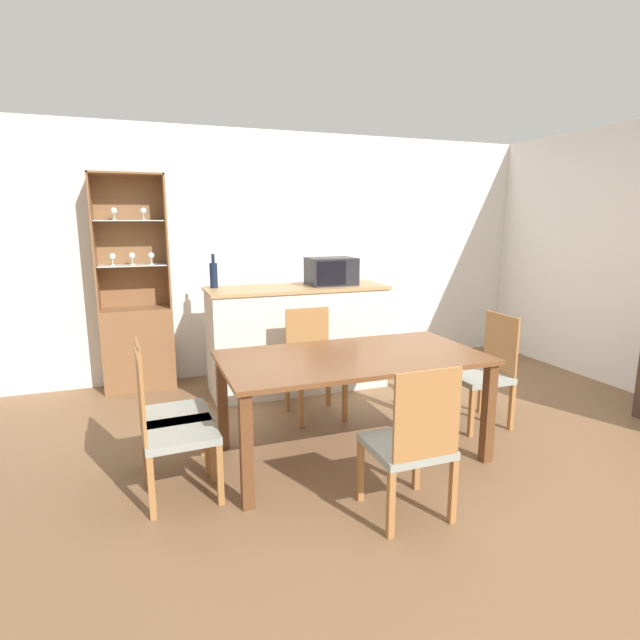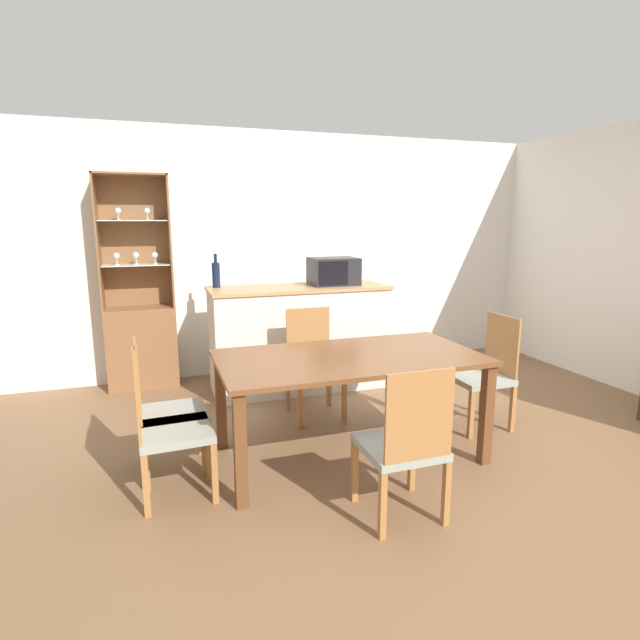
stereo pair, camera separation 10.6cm
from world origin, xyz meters
The scene contains 12 objects.
ground_plane centered at (0.00, 0.00, 0.00)m, with size 18.00×18.00×0.00m, color brown.
wall_back centered at (0.00, 2.63, 1.27)m, with size 6.80×0.06×2.55m.
kitchen_counter centered at (-0.43, 1.90, 0.51)m, with size 1.73×0.62×1.01m.
display_cabinet centered at (-1.90, 2.45, 0.60)m, with size 0.66×0.33×2.06m.
dining_table centered at (-0.52, 0.39, 0.64)m, with size 1.79×0.95×0.73m.
dining_chair_side_left_near centered at (-1.74, 0.24, 0.43)m, with size 0.44×0.44×0.90m.
dining_chair_side_right_far centered at (0.71, 0.53, 0.43)m, with size 0.42×0.42×0.90m.
dining_chair_side_left_far centered at (-1.74, 0.53, 0.43)m, with size 0.44×0.44×0.90m.
dining_chair_head_far centered at (-0.52, 1.19, 0.43)m, with size 0.42×0.42×0.90m.
dining_chair_head_near centered at (-0.52, -0.42, 0.43)m, with size 0.42×0.42×0.90m.
microwave centered at (-0.08, 1.91, 1.15)m, with size 0.46×0.35×0.27m.
wine_bottle centered at (-1.19, 2.07, 1.14)m, with size 0.07×0.07×0.32m.
Camera 2 is at (-1.77, -2.67, 1.64)m, focal length 28.00 mm.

